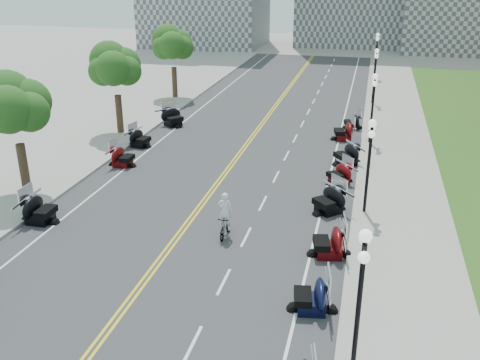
# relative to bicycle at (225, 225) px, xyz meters

# --- Properties ---
(ground) EXTENTS (160.00, 160.00, 0.00)m
(ground) POSITION_rel_bicycle_xyz_m (-2.20, 0.11, -0.56)
(ground) COLOR gray
(road) EXTENTS (16.00, 90.00, 0.01)m
(road) POSITION_rel_bicycle_xyz_m (-2.20, 10.11, -0.55)
(road) COLOR #333335
(road) RESTS_ON ground
(centerline_yellow_a) EXTENTS (0.12, 90.00, 0.00)m
(centerline_yellow_a) POSITION_rel_bicycle_xyz_m (-2.32, 10.11, -0.54)
(centerline_yellow_a) COLOR yellow
(centerline_yellow_a) RESTS_ON road
(centerline_yellow_b) EXTENTS (0.12, 90.00, 0.00)m
(centerline_yellow_b) POSITION_rel_bicycle_xyz_m (-2.08, 10.11, -0.54)
(centerline_yellow_b) COLOR yellow
(centerline_yellow_b) RESTS_ON road
(edge_line_north) EXTENTS (0.12, 90.00, 0.00)m
(edge_line_north) POSITION_rel_bicycle_xyz_m (4.20, 10.11, -0.54)
(edge_line_north) COLOR white
(edge_line_north) RESTS_ON road
(edge_line_south) EXTENTS (0.12, 90.00, 0.00)m
(edge_line_south) POSITION_rel_bicycle_xyz_m (-8.60, 10.11, -0.54)
(edge_line_south) COLOR white
(edge_line_south) RESTS_ON road
(lane_dash_4) EXTENTS (0.12, 2.00, 0.00)m
(lane_dash_4) POSITION_rel_bicycle_xyz_m (1.00, -7.89, -0.54)
(lane_dash_4) COLOR white
(lane_dash_4) RESTS_ON road
(lane_dash_5) EXTENTS (0.12, 2.00, 0.00)m
(lane_dash_5) POSITION_rel_bicycle_xyz_m (1.00, -3.89, -0.54)
(lane_dash_5) COLOR white
(lane_dash_5) RESTS_ON road
(lane_dash_6) EXTENTS (0.12, 2.00, 0.00)m
(lane_dash_6) POSITION_rel_bicycle_xyz_m (1.00, 0.11, -0.54)
(lane_dash_6) COLOR white
(lane_dash_6) RESTS_ON road
(lane_dash_7) EXTENTS (0.12, 2.00, 0.00)m
(lane_dash_7) POSITION_rel_bicycle_xyz_m (1.00, 4.11, -0.54)
(lane_dash_7) COLOR white
(lane_dash_7) RESTS_ON road
(lane_dash_8) EXTENTS (0.12, 2.00, 0.00)m
(lane_dash_8) POSITION_rel_bicycle_xyz_m (1.00, 8.11, -0.54)
(lane_dash_8) COLOR white
(lane_dash_8) RESTS_ON road
(lane_dash_9) EXTENTS (0.12, 2.00, 0.00)m
(lane_dash_9) POSITION_rel_bicycle_xyz_m (1.00, 12.11, -0.54)
(lane_dash_9) COLOR white
(lane_dash_9) RESTS_ON road
(lane_dash_10) EXTENTS (0.12, 2.00, 0.00)m
(lane_dash_10) POSITION_rel_bicycle_xyz_m (1.00, 16.11, -0.54)
(lane_dash_10) COLOR white
(lane_dash_10) RESTS_ON road
(lane_dash_11) EXTENTS (0.12, 2.00, 0.00)m
(lane_dash_11) POSITION_rel_bicycle_xyz_m (1.00, 20.11, -0.54)
(lane_dash_11) COLOR white
(lane_dash_11) RESTS_ON road
(lane_dash_12) EXTENTS (0.12, 2.00, 0.00)m
(lane_dash_12) POSITION_rel_bicycle_xyz_m (1.00, 24.11, -0.54)
(lane_dash_12) COLOR white
(lane_dash_12) RESTS_ON road
(lane_dash_13) EXTENTS (0.12, 2.00, 0.00)m
(lane_dash_13) POSITION_rel_bicycle_xyz_m (1.00, 28.11, -0.54)
(lane_dash_13) COLOR white
(lane_dash_13) RESTS_ON road
(lane_dash_14) EXTENTS (0.12, 2.00, 0.00)m
(lane_dash_14) POSITION_rel_bicycle_xyz_m (1.00, 32.11, -0.54)
(lane_dash_14) COLOR white
(lane_dash_14) RESTS_ON road
(lane_dash_15) EXTENTS (0.12, 2.00, 0.00)m
(lane_dash_15) POSITION_rel_bicycle_xyz_m (1.00, 36.11, -0.54)
(lane_dash_15) COLOR white
(lane_dash_15) RESTS_ON road
(lane_dash_16) EXTENTS (0.12, 2.00, 0.00)m
(lane_dash_16) POSITION_rel_bicycle_xyz_m (1.00, 40.11, -0.54)
(lane_dash_16) COLOR white
(lane_dash_16) RESTS_ON road
(lane_dash_17) EXTENTS (0.12, 2.00, 0.00)m
(lane_dash_17) POSITION_rel_bicycle_xyz_m (1.00, 44.11, -0.54)
(lane_dash_17) COLOR white
(lane_dash_17) RESTS_ON road
(lane_dash_18) EXTENTS (0.12, 2.00, 0.00)m
(lane_dash_18) POSITION_rel_bicycle_xyz_m (1.00, 48.11, -0.54)
(lane_dash_18) COLOR white
(lane_dash_18) RESTS_ON road
(lane_dash_19) EXTENTS (0.12, 2.00, 0.00)m
(lane_dash_19) POSITION_rel_bicycle_xyz_m (1.00, 52.11, -0.54)
(lane_dash_19) COLOR white
(lane_dash_19) RESTS_ON road
(sidewalk_north) EXTENTS (5.00, 90.00, 0.15)m
(sidewalk_north) POSITION_rel_bicycle_xyz_m (8.30, 10.11, -0.48)
(sidewalk_north) COLOR #9E9991
(sidewalk_north) RESTS_ON ground
(sidewalk_south) EXTENTS (5.00, 90.00, 0.15)m
(sidewalk_south) POSITION_rel_bicycle_xyz_m (-12.70, 10.11, -0.48)
(sidewalk_south) COLOR #9E9991
(sidewalk_south) RESTS_ON ground
(street_lamp_1) EXTENTS (0.50, 1.20, 4.90)m
(street_lamp_1) POSITION_rel_bicycle_xyz_m (6.40, -7.89, 2.04)
(street_lamp_1) COLOR black
(street_lamp_1) RESTS_ON sidewalk_north
(street_lamp_2) EXTENTS (0.50, 1.20, 4.90)m
(street_lamp_2) POSITION_rel_bicycle_xyz_m (6.40, 4.11, 2.04)
(street_lamp_2) COLOR black
(street_lamp_2) RESTS_ON sidewalk_north
(street_lamp_3) EXTENTS (0.50, 1.20, 4.90)m
(street_lamp_3) POSITION_rel_bicycle_xyz_m (6.40, 16.11, 2.04)
(street_lamp_3) COLOR black
(street_lamp_3) RESTS_ON sidewalk_north
(street_lamp_4) EXTENTS (0.50, 1.20, 4.90)m
(street_lamp_4) POSITION_rel_bicycle_xyz_m (6.40, 28.11, 2.04)
(street_lamp_4) COLOR black
(street_lamp_4) RESTS_ON sidewalk_north
(street_lamp_5) EXTENTS (0.50, 1.20, 4.90)m
(street_lamp_5) POSITION_rel_bicycle_xyz_m (6.40, 40.11, 2.04)
(street_lamp_5) COLOR black
(street_lamp_5) RESTS_ON sidewalk_north
(tree_2) EXTENTS (4.80, 4.80, 9.20)m
(tree_2) POSITION_rel_bicycle_xyz_m (-12.20, 2.11, 4.19)
(tree_2) COLOR #235619
(tree_2) RESTS_ON sidewalk_south
(tree_3) EXTENTS (4.80, 4.80, 9.20)m
(tree_3) POSITION_rel_bicycle_xyz_m (-12.20, 14.11, 4.19)
(tree_3) COLOR #235619
(tree_3) RESTS_ON sidewalk_south
(tree_4) EXTENTS (4.80, 4.80, 9.20)m
(tree_4) POSITION_rel_bicycle_xyz_m (-12.20, 26.11, 4.19)
(tree_4) COLOR #235619
(tree_4) RESTS_ON sidewalk_south
(motorcycle_n_4) EXTENTS (2.38, 2.38, 1.44)m
(motorcycle_n_4) POSITION_rel_bicycle_xyz_m (4.71, -4.96, 0.16)
(motorcycle_n_4) COLOR black
(motorcycle_n_4) RESTS_ON road
(motorcycle_n_5) EXTENTS (2.56, 2.56, 1.52)m
(motorcycle_n_5) POSITION_rel_bicycle_xyz_m (4.99, -0.69, 0.20)
(motorcycle_n_5) COLOR #590A0C
(motorcycle_n_5) RESTS_ON road
(motorcycle_n_6) EXTENTS (3.07, 3.07, 1.52)m
(motorcycle_n_6) POSITION_rel_bicycle_xyz_m (4.57, 3.85, 0.20)
(motorcycle_n_6) COLOR black
(motorcycle_n_6) RESTS_ON road
(motorcycle_n_7) EXTENTS (2.67, 2.67, 1.33)m
(motorcycle_n_7) POSITION_rel_bicycle_xyz_m (4.81, 8.02, 0.11)
(motorcycle_n_7) COLOR #590A0C
(motorcycle_n_7) RESTS_ON road
(motorcycle_n_8) EXTENTS (2.99, 2.99, 1.52)m
(motorcycle_n_8) POSITION_rel_bicycle_xyz_m (5.05, 11.40, 0.20)
(motorcycle_n_8) COLOR black
(motorcycle_n_8) RESTS_ON road
(motorcycle_n_9) EXTENTS (2.59, 2.59, 1.54)m
(motorcycle_n_9) POSITION_rel_bicycle_xyz_m (4.55, 16.63, 0.21)
(motorcycle_n_9) COLOR #590A0C
(motorcycle_n_9) RESTS_ON road
(motorcycle_n_10) EXTENTS (2.29, 2.29, 1.29)m
(motorcycle_n_10) POSITION_rel_bicycle_xyz_m (4.98, 19.73, 0.09)
(motorcycle_n_10) COLOR black
(motorcycle_n_10) RESTS_ON road
(motorcycle_s_5) EXTENTS (2.29, 2.29, 1.54)m
(motorcycle_s_5) POSITION_rel_bicycle_xyz_m (-9.47, -0.81, 0.22)
(motorcycle_s_5) COLOR black
(motorcycle_s_5) RESTS_ON road
(motorcycle_s_7) EXTENTS (2.07, 2.07, 1.41)m
(motorcycle_s_7) POSITION_rel_bicycle_xyz_m (-8.96, 7.63, 0.15)
(motorcycle_s_7) COLOR #590A0C
(motorcycle_s_7) RESTS_ON road
(motorcycle_s_8) EXTENTS (2.30, 2.30, 1.38)m
(motorcycle_s_8) POSITION_rel_bicycle_xyz_m (-9.48, 11.56, 0.13)
(motorcycle_s_8) COLOR black
(motorcycle_s_8) RESTS_ON road
(motorcycle_s_9) EXTENTS (3.14, 3.14, 1.56)m
(motorcycle_s_9) POSITION_rel_bicycle_xyz_m (-9.07, 17.14, 0.22)
(motorcycle_s_9) COLOR black
(motorcycle_s_9) RESTS_ON road
(bicycle) EXTENTS (0.55, 1.86, 1.11)m
(bicycle) POSITION_rel_bicycle_xyz_m (0.00, 0.00, 0.00)
(bicycle) COLOR #A51414
(bicycle) RESTS_ON road
(cyclist_rider) EXTENTS (0.70, 0.46, 1.91)m
(cyclist_rider) POSITION_rel_bicycle_xyz_m (0.00, 0.00, 1.51)
(cyclist_rider) COLOR silver
(cyclist_rider) RESTS_ON bicycle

